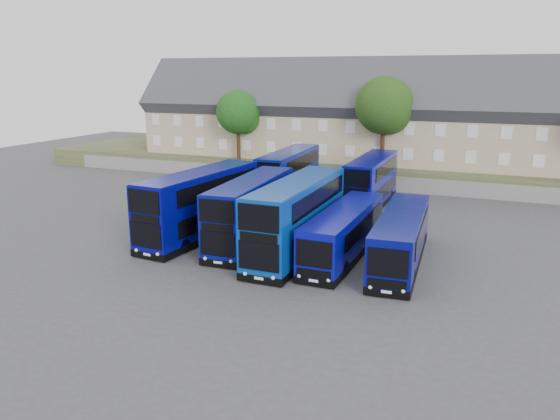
{
  "coord_description": "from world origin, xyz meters",
  "views": [
    {
      "loc": [
        13.31,
        -29.39,
        11.44
      ],
      "look_at": [
        -0.61,
        4.54,
        2.2
      ],
      "focal_mm": 35.0,
      "sensor_mm": 36.0,
      "label": 1
    }
  ],
  "objects_px": {
    "tree_west": "(240,114)",
    "dd_front_left": "(200,205)",
    "tree_mid": "(386,108)",
    "coach_east_a": "(344,234)",
    "dd_front_mid": "(251,212)"
  },
  "relations": [
    {
      "from": "dd_front_left",
      "to": "tree_west",
      "type": "distance_m",
      "value": 23.61
    },
    {
      "from": "dd_front_left",
      "to": "dd_front_mid",
      "type": "height_order",
      "value": "dd_front_left"
    },
    {
      "from": "dd_front_left",
      "to": "tree_mid",
      "type": "relative_size",
      "value": 1.3
    },
    {
      "from": "coach_east_a",
      "to": "tree_west",
      "type": "distance_m",
      "value": 29.36
    },
    {
      "from": "dd_front_left",
      "to": "tree_west",
      "type": "relative_size",
      "value": 1.57
    },
    {
      "from": "coach_east_a",
      "to": "tree_mid",
      "type": "xyz_separation_m",
      "value": [
        -2.32,
        22.76,
        6.54
      ]
    },
    {
      "from": "dd_front_left",
      "to": "tree_west",
      "type": "height_order",
      "value": "tree_west"
    },
    {
      "from": "dd_front_mid",
      "to": "tree_mid",
      "type": "height_order",
      "value": "tree_mid"
    },
    {
      "from": "tree_west",
      "to": "dd_front_left",
      "type": "bearing_deg",
      "value": -70.72
    },
    {
      "from": "tree_mid",
      "to": "dd_front_left",
      "type": "bearing_deg",
      "value": -110.54
    },
    {
      "from": "tree_west",
      "to": "tree_mid",
      "type": "height_order",
      "value": "tree_mid"
    },
    {
      "from": "coach_east_a",
      "to": "dd_front_left",
      "type": "bearing_deg",
      "value": 178.42
    },
    {
      "from": "dd_front_left",
      "to": "tree_mid",
      "type": "bearing_deg",
      "value": 74.35
    },
    {
      "from": "tree_west",
      "to": "tree_mid",
      "type": "distance_m",
      "value": 16.04
    },
    {
      "from": "tree_west",
      "to": "tree_mid",
      "type": "relative_size",
      "value": 0.83
    }
  ]
}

